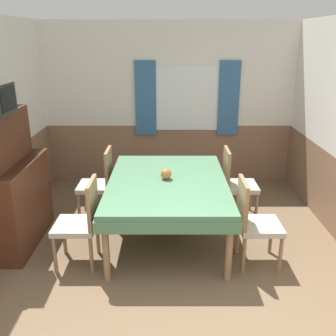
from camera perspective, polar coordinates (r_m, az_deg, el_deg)
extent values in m
cube|color=white|center=(6.16, 0.07, 14.02)|extent=(4.46, 0.05, 1.65)
cube|color=#89664C|center=(6.41, 0.07, 2.37)|extent=(4.46, 0.05, 0.95)
cube|color=white|center=(6.18, 2.86, 10.54)|extent=(1.14, 0.01, 1.04)
cube|color=#386699|center=(6.16, -3.49, 10.51)|extent=(0.34, 0.03, 1.19)
cube|color=#386699|center=(6.23, 9.15, 10.40)|extent=(0.34, 0.03, 1.19)
cube|color=#4C7A56|center=(4.42, -0.14, -2.20)|extent=(1.38, 1.91, 0.06)
cube|color=#4C7A56|center=(4.45, -0.13, -3.28)|extent=(1.41, 1.94, 0.12)
cylinder|color=#93704C|center=(3.85, -9.50, -12.21)|extent=(0.07, 0.07, 0.69)
cylinder|color=#93704C|center=(3.85, 9.22, -12.20)|extent=(0.07, 0.07, 0.69)
cylinder|color=#93704C|center=(5.41, -6.63, -2.50)|extent=(0.07, 0.07, 0.69)
cylinder|color=#93704C|center=(5.41, 6.38, -2.49)|extent=(0.07, 0.07, 0.69)
cylinder|color=#93704C|center=(5.44, 12.36, -4.29)|extent=(0.04, 0.04, 0.42)
cylinder|color=#93704C|center=(5.10, 13.23, -5.99)|extent=(0.04, 0.04, 0.42)
cylinder|color=#93704C|center=(5.37, 8.38, -4.34)|extent=(0.04, 0.04, 0.42)
cylinder|color=#93704C|center=(5.03, 8.99, -6.08)|extent=(0.04, 0.04, 0.42)
cube|color=#B7B2A3|center=(5.14, 10.91, -2.73)|extent=(0.44, 0.44, 0.06)
cube|color=#93704C|center=(5.01, 8.86, 0.14)|extent=(0.04, 0.42, 0.49)
cylinder|color=#93704C|center=(5.10, -13.48, -6.00)|extent=(0.04, 0.04, 0.42)
cylinder|color=#93704C|center=(5.44, -12.60, -4.30)|extent=(0.04, 0.04, 0.42)
cylinder|color=#93704C|center=(5.03, -9.24, -6.09)|extent=(0.04, 0.04, 0.42)
cylinder|color=#93704C|center=(5.37, -8.63, -4.35)|extent=(0.04, 0.04, 0.42)
cube|color=#B7B2A3|center=(5.14, -11.16, -2.74)|extent=(0.44, 0.44, 0.06)
cube|color=#93704C|center=(5.01, -9.11, 0.13)|extent=(0.04, 0.42, 0.49)
cylinder|color=#93704C|center=(4.15, -16.95, -12.57)|extent=(0.04, 0.04, 0.42)
cylinder|color=#93704C|center=(4.46, -15.59, -10.04)|extent=(0.04, 0.04, 0.42)
cylinder|color=#93704C|center=(4.06, -11.68, -12.86)|extent=(0.04, 0.04, 0.42)
cylinder|color=#93704C|center=(4.38, -10.72, -10.23)|extent=(0.04, 0.04, 0.42)
cube|color=#B7B2A3|center=(4.14, -14.00, -8.55)|extent=(0.44, 0.44, 0.06)
cube|color=#93704C|center=(3.98, -11.51, -5.17)|extent=(0.04, 0.42, 0.49)
cylinder|color=#93704C|center=(4.46, 15.33, -10.03)|extent=(0.04, 0.04, 0.42)
cylinder|color=#93704C|center=(4.15, 16.68, -12.57)|extent=(0.04, 0.04, 0.42)
cylinder|color=#93704C|center=(4.38, 10.46, -10.22)|extent=(0.04, 0.04, 0.42)
cylinder|color=#93704C|center=(4.06, 11.41, -12.85)|extent=(0.04, 0.04, 0.42)
cube|color=#B7B2A3|center=(4.14, 13.73, -8.54)|extent=(0.44, 0.44, 0.06)
cube|color=#93704C|center=(3.98, 11.23, -5.16)|extent=(0.04, 0.42, 0.49)
cube|color=#4C2819|center=(4.74, -22.14, -5.06)|extent=(0.44, 1.17, 1.01)
cube|color=brown|center=(4.57, -22.91, 0.61)|extent=(0.46, 1.19, 0.02)
cube|color=#4C2819|center=(4.51, -24.04, 4.15)|extent=(0.24, 1.05, 0.57)
cube|color=black|center=(4.23, -23.25, 9.64)|extent=(0.01, 0.37, 0.24)
sphere|color=#B26B38|center=(4.41, -0.38, -0.91)|extent=(0.13, 0.13, 0.13)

